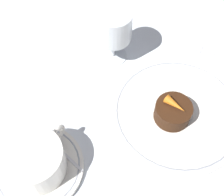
{
  "coord_description": "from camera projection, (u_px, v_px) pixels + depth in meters",
  "views": [
    {
      "loc": [
        -0.3,
        -0.1,
        0.53
      ],
      "look_at": [
        -0.05,
        0.08,
        0.04
      ],
      "focal_mm": 50.0,
      "sensor_mm": 36.0,
      "label": 1
    }
  ],
  "objects": [
    {
      "name": "spoon",
      "position": [
        57.0,
        147.0,
        0.56
      ],
      "size": [
        0.03,
        0.11,
        0.0
      ],
      "color": "silver",
      "rests_on": "saucer"
    },
    {
      "name": "fork",
      "position": [
        211.0,
        53.0,
        0.69
      ],
      "size": [
        0.04,
        0.18,
        0.01
      ],
      "color": "silver",
      "rests_on": "ground_plane"
    },
    {
      "name": "dinner_plate",
      "position": [
        177.0,
        113.0,
        0.6
      ],
      "size": [
        0.25,
        0.25,
        0.01
      ],
      "color": "white",
      "rests_on": "ground_plane"
    },
    {
      "name": "dessert_cake",
      "position": [
        173.0,
        112.0,
        0.58
      ],
      "size": [
        0.07,
        0.07,
        0.04
      ],
      "color": "#381E0F",
      "rests_on": "dinner_plate"
    },
    {
      "name": "ground_plane",
      "position": [
        159.0,
        111.0,
        0.61
      ],
      "size": [
        3.0,
        3.0,
        0.0
      ],
      "primitive_type": "plane",
      "color": "white"
    },
    {
      "name": "carrot_garnish",
      "position": [
        175.0,
        105.0,
        0.55
      ],
      "size": [
        0.02,
        0.04,
        0.02
      ],
      "color": "orange",
      "rests_on": "dessert_cake"
    },
    {
      "name": "coffee_cup",
      "position": [
        35.0,
        160.0,
        0.51
      ],
      "size": [
        0.13,
        0.1,
        0.06
      ],
      "color": "white",
      "rests_on": "saucer"
    },
    {
      "name": "saucer",
      "position": [
        39.0,
        167.0,
        0.55
      ],
      "size": [
        0.16,
        0.16,
        0.01
      ],
      "color": "white",
      "rests_on": "ground_plane"
    },
    {
      "name": "wine_glass",
      "position": [
        113.0,
        28.0,
        0.62
      ],
      "size": [
        0.08,
        0.08,
        0.12
      ],
      "color": "silver",
      "rests_on": "ground_plane"
    }
  ]
}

